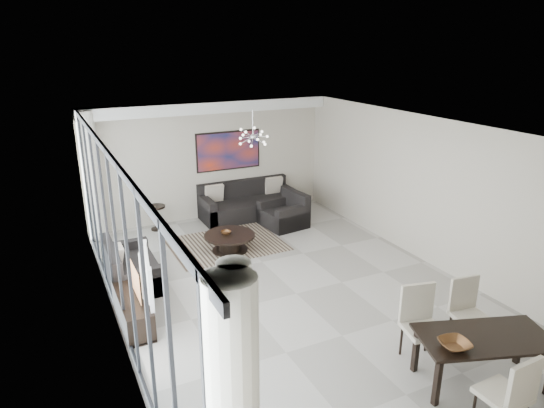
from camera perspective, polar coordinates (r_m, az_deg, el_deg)
room_shell at (r=8.34m, az=5.83°, el=-1.02°), size 6.00×9.00×2.90m
window_wall at (r=7.25m, az=-17.17°, el=-4.71°), size 0.37×8.95×2.90m
soffit at (r=11.66m, az=-7.32°, el=11.23°), size 5.98×0.40×0.26m
painting at (r=12.17m, az=-5.13°, el=6.26°), size 1.68×0.04×0.98m
chandelier at (r=10.17m, az=-2.26°, el=7.90°), size 0.66×0.66×0.71m
rug at (r=10.72m, az=-5.41°, el=-4.72°), size 2.41×1.86×0.01m
coffee_table at (r=10.32m, az=-5.00°, el=-4.42°), size 1.08×1.08×0.38m
bowl_coffee at (r=10.26m, az=-5.44°, el=-3.37°), size 0.23×0.23×0.07m
sofa_main at (r=12.30m, az=-2.83°, el=-0.10°), size 2.41×0.99×0.88m
loveseat at (r=9.32m, az=-16.35°, el=-7.45°), size 0.87×1.54×0.77m
armchair at (r=11.65m, az=1.52°, el=-1.27°), size 1.03×1.08×0.81m
side_table at (r=11.68m, az=-13.45°, el=-1.11°), size 0.43×0.43×0.59m
tv_console at (r=8.12m, az=-16.07°, el=-11.79°), size 0.41×1.46×0.46m
television at (r=7.84m, az=-15.24°, el=-8.09°), size 0.34×1.21×0.69m
dining_table at (r=6.94m, az=23.67°, el=-14.68°), size 1.85×1.34×0.69m
dining_chair_sw at (r=6.25m, az=26.43°, el=-19.13°), size 0.50×0.50×1.05m
dining_chair_nw at (r=7.14m, az=16.99°, el=-12.65°), size 0.60×0.60×1.09m
dining_chair_ne at (r=7.71m, az=21.96°, el=-11.14°), size 0.53×0.53×1.02m
bowl_dining at (r=6.51m, az=20.70°, el=-15.23°), size 0.43×0.43×0.09m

